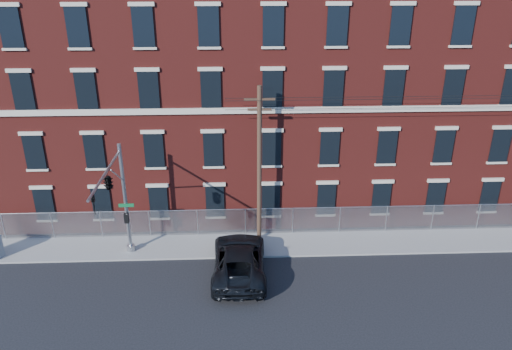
{
  "coord_description": "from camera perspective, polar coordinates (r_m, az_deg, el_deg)",
  "views": [
    {
      "loc": [
        0.65,
        -21.58,
        16.22
      ],
      "look_at": [
        1.73,
        4.0,
        5.29
      ],
      "focal_mm": 33.99,
      "sensor_mm": 36.0,
      "label": 1
    }
  ],
  "objects": [
    {
      "name": "chain_link_fence",
      "position": [
        33.71,
        17.62,
        -4.79
      ],
      "size": [
        59.06,
        0.06,
        1.85
      ],
      "color": "#A5A8AD",
      "rests_on": "ground"
    },
    {
      "name": "utility_pole_near",
      "position": [
        29.31,
        0.4,
        1.33
      ],
      "size": [
        1.8,
        0.28,
        10.0
      ],
      "color": "#422D21",
      "rests_on": "ground"
    },
    {
      "name": "ground",
      "position": [
        27.0,
        -3.4,
        -13.84
      ],
      "size": [
        140.0,
        140.0,
        0.0
      ],
      "primitive_type": "plane",
      "color": "black",
      "rests_on": "ground"
    },
    {
      "name": "traffic_signal_mast",
      "position": [
        26.95,
        -16.49,
        -1.59
      ],
      "size": [
        0.9,
        6.75,
        7.0
      ],
      "color": "#9EA0A5",
      "rests_on": "ground"
    },
    {
      "name": "pickup_truck",
      "position": [
        28.13,
        -2.0,
        -9.93
      ],
      "size": [
        3.06,
        6.43,
        1.77
      ],
      "primitive_type": "imported",
      "rotation": [
        0.0,
        0.0,
        3.12
      ],
      "color": "black",
      "rests_on": "ground"
    },
    {
      "name": "mill_building",
      "position": [
        38.15,
        15.2,
        10.12
      ],
      "size": [
        55.3,
        14.32,
        16.3
      ],
      "color": "maroon",
      "rests_on": "ground"
    },
    {
      "name": "sidewalk",
      "position": [
        33.11,
        18.13,
        -7.36
      ],
      "size": [
        65.0,
        3.0,
        0.12
      ],
      "primitive_type": "cube",
      "color": "gray",
      "rests_on": "ground"
    }
  ]
}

